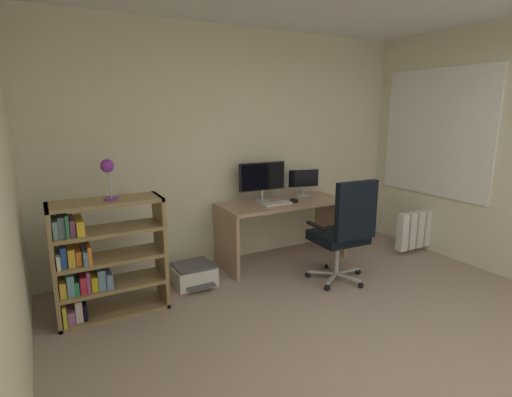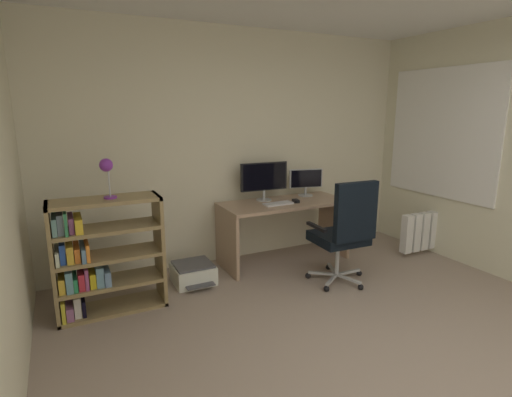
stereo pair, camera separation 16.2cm
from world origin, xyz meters
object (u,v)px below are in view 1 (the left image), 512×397
Objects in this scene: keyboard at (277,203)px; radiator at (422,228)px; printer at (193,274)px; monitor_main at (262,178)px; desk_lamp at (108,170)px; computer_mouse at (294,201)px; monitor_secondary at (303,180)px; bookshelf at (98,262)px; office_chair at (345,229)px; desk at (282,217)px.

keyboard is 1.99m from radiator.
radiator is (2.91, -0.45, 0.19)m from printer.
desk_lamp is (-1.77, -0.51, 0.29)m from monitor_main.
monitor_main is 5.80× the size of computer_mouse.
monitor_secondary reaches higher than printer.
bookshelf is at bearing 176.61° from radiator.
monitor_secondary is at bearing 151.20° from radiator.
office_chair is 1.07× the size of bookshelf.
monitor_secondary is 0.43m from computer_mouse.
desk is 1.84× the size of radiator.
keyboard is (-0.14, -0.09, 0.20)m from desk.
printer is (0.79, 0.22, -1.18)m from desk_lamp.
printer is at bearing -163.65° from monitor_main.
monitor_secondary is at bearing 22.27° from desk.
desk_lamp is (-2.35, -0.51, 0.36)m from monitor_secondary.
bookshelf is 1.03m from printer.
desk is at bearing 10.08° from desk_lamp.
bookshelf is (-2.19, -0.25, -0.24)m from computer_mouse.
desk_lamp is 1.43m from printer.
desk is at bearing 6.09° from printer.
monitor_secondary is at bearing 79.11° from office_chair.
computer_mouse is (0.23, 0.00, 0.01)m from keyboard.
desk is 1.35× the size of office_chair.
printer is (-1.03, -0.03, -0.63)m from keyboard.
radiator is at bearing -18.23° from desk.
desk_lamp reaches higher than desk.
computer_mouse is at bearing 6.63° from bookshelf.
desk is 4.40× the size of keyboard.
keyboard is 1.99m from bookshelf.
radiator is at bearing -3.52° from desk_lamp.
radiator is (3.84, -0.23, -0.20)m from bookshelf.
monitor_main is 1.39× the size of monitor_secondary.
monitor_main is at bearing 110.55° from office_chair.
keyboard is 0.23m from computer_mouse.
monitor_secondary is 0.62m from keyboard.
desk_lamp reaches higher than monitor_main.
desk is 2.12m from desk_lamp.
desk is at bearing 161.77° from radiator.
monitor_secondary reaches higher than desk.
bookshelf is (-2.49, -0.51, -0.42)m from monitor_secondary.
monitor_main is 2.04m from bookshelf.
bookshelf reaches higher than computer_mouse.
radiator is (3.70, -0.23, -0.98)m from desk_lamp.
monitor_secondary is at bearing 10.44° from printer.
radiator is at bearing -8.81° from printer.
computer_mouse is at bearing -42.78° from desk.
desk is at bearing 32.69° from keyboard.
bookshelf is at bearing 167.35° from office_chair.
monitor_main is 1.87m from desk_lamp.
monitor_secondary is at bearing 50.93° from computer_mouse.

